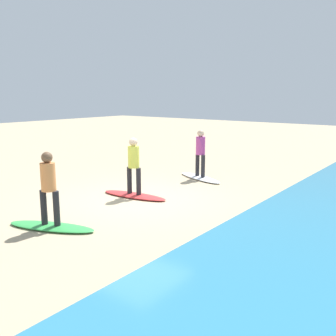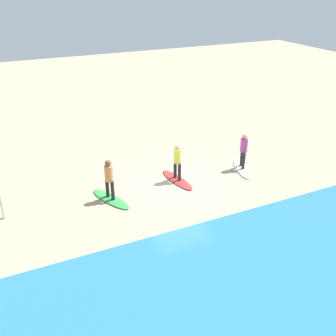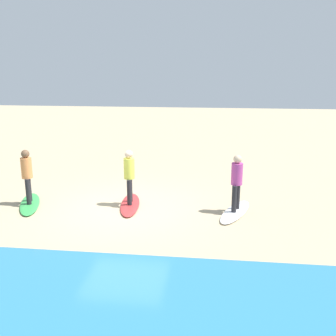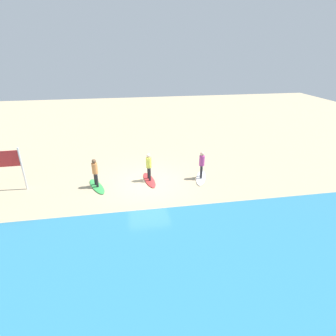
# 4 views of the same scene
# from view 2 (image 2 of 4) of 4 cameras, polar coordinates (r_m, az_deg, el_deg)

# --- Properties ---
(ground_plane) EXTENTS (60.00, 60.00, 0.00)m
(ground_plane) POSITION_cam_2_polar(r_m,az_deg,el_deg) (16.34, 1.33, -2.35)
(ground_plane) COLOR tan
(surfboard_white) EXTENTS (1.24, 2.17, 0.09)m
(surfboard_white) POSITION_cam_2_polar(r_m,az_deg,el_deg) (17.87, 10.82, -0.00)
(surfboard_white) COLOR white
(surfboard_white) RESTS_ON ground
(surfer_white) EXTENTS (0.32, 0.44, 1.64)m
(surfer_white) POSITION_cam_2_polar(r_m,az_deg,el_deg) (17.45, 11.10, 2.91)
(surfer_white) COLOR #232328
(surfer_white) RESTS_ON surfboard_white
(surfboard_red) EXTENTS (0.85, 2.16, 0.09)m
(surfboard_red) POSITION_cam_2_polar(r_m,az_deg,el_deg) (16.56, 1.36, -1.75)
(surfboard_red) COLOR red
(surfboard_red) RESTS_ON ground
(surfer_red) EXTENTS (0.32, 0.46, 1.64)m
(surfer_red) POSITION_cam_2_polar(r_m,az_deg,el_deg) (16.11, 1.40, 1.36)
(surfer_red) COLOR #232328
(surfer_red) RESTS_ON surfboard_red
(surfboard_green) EXTENTS (1.29, 2.16, 0.09)m
(surfboard_green) POSITION_cam_2_polar(r_m,az_deg,el_deg) (15.35, -8.44, -4.53)
(surfboard_green) COLOR green
(surfboard_green) RESTS_ON ground
(surfer_green) EXTENTS (0.32, 0.44, 1.64)m
(surfer_green) POSITION_cam_2_polar(r_m,az_deg,el_deg) (14.87, -8.69, -1.26)
(surfer_green) COLOR #232328
(surfer_green) RESTS_ON surfboard_green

